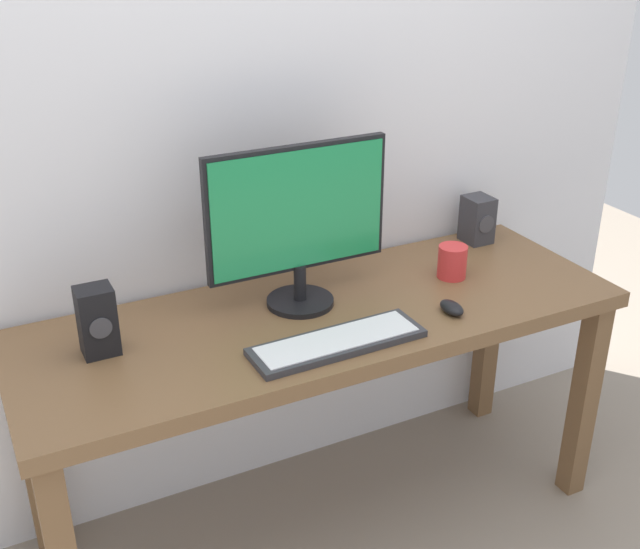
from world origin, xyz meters
name	(u,v)px	position (x,y,z in m)	size (l,w,h in m)	color
ground_plane	(323,517)	(0.00, 0.00, 0.00)	(6.00, 6.00, 0.00)	gray
wall_back	(268,28)	(0.00, 0.35, 1.50)	(2.80, 0.04, 3.00)	silver
desk	(324,342)	(0.00, 0.00, 0.66)	(1.75, 0.61, 0.76)	brown
monitor	(298,220)	(-0.04, 0.08, 1.02)	(0.54, 0.20, 0.47)	black
keyboard_primary	(337,342)	(-0.05, -0.19, 0.77)	(0.48, 0.15, 0.02)	#333338
mouse	(452,308)	(0.32, -0.17, 0.78)	(0.05, 0.09, 0.03)	black
speaker_right	(477,219)	(0.70, 0.22, 0.84)	(0.09, 0.10, 0.16)	#333338
speaker_left	(97,321)	(-0.62, 0.06, 0.86)	(0.09, 0.08, 0.19)	black
coffee_mug	(452,262)	(0.46, 0.03, 0.81)	(0.09, 0.09, 0.10)	red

